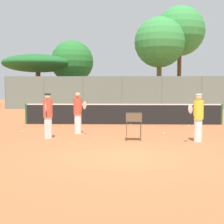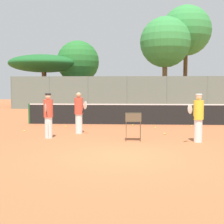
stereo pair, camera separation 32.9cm
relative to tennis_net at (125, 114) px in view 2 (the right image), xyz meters
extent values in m
plane|color=#B26038|center=(0.00, -7.52, -0.56)|extent=(80.00, 80.00, 0.00)
cylinder|color=#26592D|center=(-5.09, 0.00, -0.02)|extent=(0.10, 0.10, 1.07)
cube|color=black|center=(0.00, 0.00, -0.05)|extent=(10.17, 0.01, 1.01)
cube|color=white|center=(0.00, 0.00, 0.48)|extent=(10.17, 0.02, 0.06)
cylinder|color=slate|center=(-10.36, 11.18, 0.89)|extent=(0.08, 0.08, 2.89)
cylinder|color=slate|center=(-6.90, 11.18, 0.89)|extent=(0.08, 0.08, 2.89)
cylinder|color=slate|center=(-3.45, 11.18, 0.89)|extent=(0.08, 0.08, 2.89)
cylinder|color=slate|center=(0.00, 11.18, 0.89)|extent=(0.08, 0.08, 2.89)
cylinder|color=slate|center=(3.45, 11.18, 0.89)|extent=(0.08, 0.08, 2.89)
cylinder|color=slate|center=(6.90, 11.18, 0.89)|extent=(0.08, 0.08, 2.89)
cube|color=slate|center=(0.00, 11.18, 0.89)|extent=(20.71, 0.01, 2.89)
cylinder|color=brown|center=(5.97, 16.76, 2.54)|extent=(0.42, 0.42, 6.19)
sphere|color=#388E42|center=(5.97, 16.76, 7.17)|extent=(5.11, 5.11, 5.11)
cylinder|color=brown|center=(-5.17, 16.31, 1.06)|extent=(0.26, 0.26, 3.25)
sphere|color=#28722D|center=(-5.17, 16.31, 4.00)|extent=(4.39, 4.39, 4.39)
cylinder|color=brown|center=(3.59, 14.38, 1.84)|extent=(0.48, 0.48, 4.80)
sphere|color=#388E42|center=(3.59, 14.38, 5.69)|extent=(4.82, 4.82, 4.82)
cylinder|color=brown|center=(-8.51, 15.38, 1.16)|extent=(0.48, 0.48, 3.44)
ellipsoid|color=#1E6028|center=(-8.51, 15.38, 3.76)|extent=(7.05, 7.05, 1.76)
cylinder|color=brown|center=(-5.37, 17.17, 1.59)|extent=(0.48, 0.48, 4.29)
sphere|color=#1E6028|center=(-5.37, 17.17, 4.59)|extent=(2.88, 2.88, 2.88)
cylinder|color=white|center=(-1.90, -3.30, -0.15)|extent=(0.29, 0.29, 0.81)
cylinder|color=#E54C38|center=(-1.90, -3.30, 0.60)|extent=(0.36, 0.36, 0.68)
sphere|color=tan|center=(-1.90, -3.30, 1.05)|extent=(0.22, 0.22, 0.22)
cylinder|color=black|center=(-1.68, -3.58, 0.43)|extent=(0.11, 0.13, 0.27)
ellipsoid|color=silver|center=(-1.57, -3.72, 0.65)|extent=(0.27, 0.33, 0.43)
cylinder|color=white|center=(2.62, -5.12, -0.16)|extent=(0.28, 0.28, 0.80)
cylinder|color=yellow|center=(2.62, -5.12, 0.58)|extent=(0.35, 0.35, 0.67)
sphere|color=#DBB28C|center=(2.62, -5.12, 1.02)|extent=(0.22, 0.22, 0.22)
cylinder|color=white|center=(2.62, -5.12, 1.12)|extent=(0.23, 0.23, 0.05)
cylinder|color=black|center=(2.38, -5.38, 0.41)|extent=(0.12, 0.13, 0.27)
ellipsoid|color=silver|center=(2.25, -5.51, 0.63)|extent=(0.30, 0.31, 0.43)
cylinder|color=white|center=(-2.86, -4.55, -0.16)|extent=(0.28, 0.28, 0.80)
cylinder|color=#E54C38|center=(-2.86, -4.55, 0.58)|extent=(0.35, 0.35, 0.67)
sphere|color=#DBB28C|center=(-2.86, -4.55, 1.02)|extent=(0.22, 0.22, 0.22)
cylinder|color=black|center=(-2.86, -4.55, 1.11)|extent=(0.23, 0.23, 0.05)
cylinder|color=black|center=(-2.82, -4.91, 0.41)|extent=(0.04, 0.15, 0.27)
ellipsoid|color=silver|center=(-2.81, -5.08, 0.63)|extent=(0.07, 0.40, 0.43)
cylinder|color=brown|center=(0.09, -5.18, -0.20)|extent=(0.02, 0.02, 0.71)
cylinder|color=brown|center=(0.60, -5.18, -0.20)|extent=(0.02, 0.02, 0.71)
cylinder|color=brown|center=(0.09, -4.82, -0.20)|extent=(0.02, 0.02, 0.71)
cylinder|color=brown|center=(0.60, -4.82, -0.20)|extent=(0.02, 0.02, 0.71)
cube|color=brown|center=(0.35, -5.00, 0.16)|extent=(0.55, 0.40, 0.01)
cube|color=brown|center=(0.35, -5.20, 0.30)|extent=(0.55, 0.01, 0.30)
cube|color=brown|center=(0.35, -4.80, 0.30)|extent=(0.55, 0.01, 0.30)
cube|color=brown|center=(0.07, -5.00, 0.30)|extent=(0.01, 0.40, 0.30)
cube|color=brown|center=(0.62, -5.00, 0.30)|extent=(0.01, 0.40, 0.30)
sphere|color=#D1E54C|center=(0.13, -4.93, 0.20)|extent=(0.07, 0.07, 0.07)
sphere|color=#D1E54C|center=(0.51, -5.14, 0.25)|extent=(0.07, 0.07, 0.07)
sphere|color=#D1E54C|center=(0.48, -4.95, 0.20)|extent=(0.07, 0.07, 0.07)
sphere|color=#D1E54C|center=(0.31, -4.99, 0.25)|extent=(0.07, 0.07, 0.07)
sphere|color=#D1E54C|center=(0.23, -5.14, 0.20)|extent=(0.07, 0.07, 0.07)
sphere|color=#D1E54C|center=(0.39, -4.88, 0.25)|extent=(0.07, 0.07, 0.07)
sphere|color=#D1E54C|center=(0.30, -4.92, 0.25)|extent=(0.07, 0.07, 0.07)
sphere|color=#D1E54C|center=(0.35, -5.06, 0.25)|extent=(0.07, 0.07, 0.07)
sphere|color=#D1E54C|center=(0.20, -5.05, 0.25)|extent=(0.07, 0.07, 0.07)
sphere|color=#D1E54C|center=(0.20, -5.10, 0.25)|extent=(0.07, 0.07, 0.07)
sphere|color=#D1E54C|center=(0.18, -5.02, 0.25)|extent=(0.07, 0.07, 0.07)
sphere|color=#D1E54C|center=(1.42, -1.50, -0.53)|extent=(0.07, 0.07, 0.07)
sphere|color=#D1E54C|center=(1.64, -3.42, -0.53)|extent=(0.07, 0.07, 0.07)
sphere|color=#D1E54C|center=(0.38, -0.51, -0.53)|extent=(0.07, 0.07, 0.07)
sphere|color=#D1E54C|center=(-4.34, -2.98, -0.53)|extent=(0.07, 0.07, 0.07)
sphere|color=#D1E54C|center=(3.28, -0.66, -0.53)|extent=(0.07, 0.07, 0.07)
sphere|color=#D1E54C|center=(-2.88, -1.30, -0.53)|extent=(0.07, 0.07, 0.07)
cube|color=#3F4C8C|center=(-4.54, 13.78, -0.11)|extent=(4.20, 1.70, 0.90)
cube|color=#33383D|center=(-4.74, 13.78, 0.69)|extent=(2.20, 1.50, 0.70)
camera|label=1|loc=(-0.12, -16.14, 1.37)|focal=50.00mm
camera|label=2|loc=(0.21, -16.13, 1.37)|focal=50.00mm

